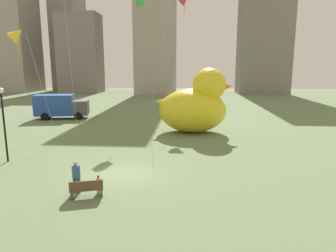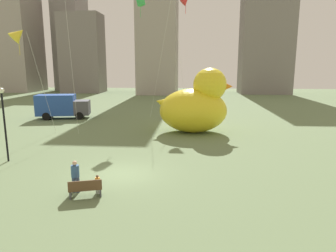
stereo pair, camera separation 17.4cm
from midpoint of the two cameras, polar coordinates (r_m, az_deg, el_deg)
name	(u,v)px [view 2 (the right image)]	position (r m, az deg, el deg)	size (l,w,h in m)	color
ground_plane	(122,174)	(18.08, -8.29, -8.89)	(140.00, 140.00, 0.00)	#657B52
park_bench	(85,188)	(15.20, -14.90, -11.22)	(1.61, 0.89, 0.90)	brown
person_adult	(75,175)	(15.83, -16.66, -8.78)	(0.40, 0.40, 1.62)	#38476B
person_child	(98,183)	(15.51, -12.73, -10.42)	(0.24, 0.24, 0.96)	silver
giant_inflatable_duck	(196,105)	(28.62, 5.41, 3.89)	(7.26, 4.66, 6.02)	yellow
lamppost	(3,112)	(22.10, -28.25, 2.33)	(0.36, 0.36, 4.84)	black
box_truck	(62,106)	(38.32, -19.10, 3.48)	(6.36, 3.46, 2.85)	#264CA5
city_skyline	(118,29)	(75.63, -9.25, 17.56)	(71.18, 20.45, 36.66)	#9E938C
kite_yellow	(18,34)	(29.40, -26.09, 15.16)	(2.80, 3.61, 9.57)	silver
kite_green	(141,1)	(34.71, -5.00, 22.25)	(3.83, 3.79, 13.59)	silver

